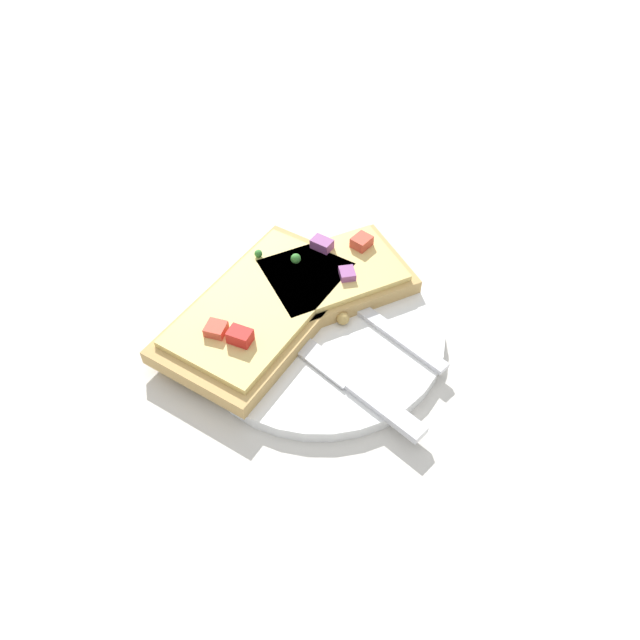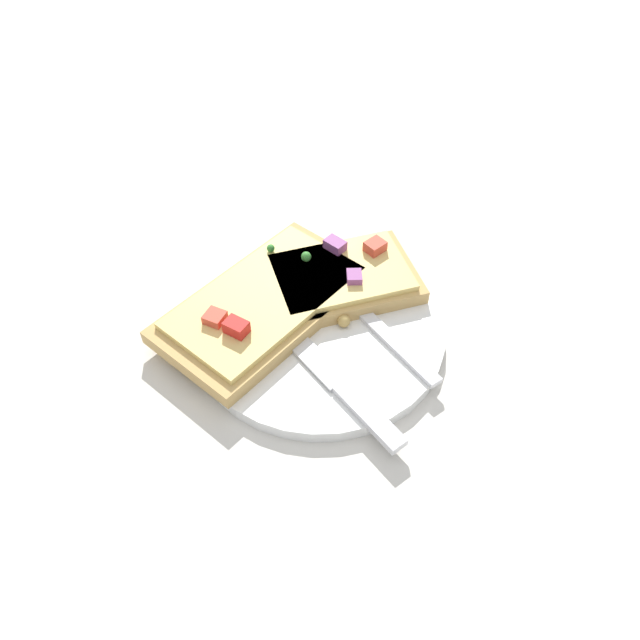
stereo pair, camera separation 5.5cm
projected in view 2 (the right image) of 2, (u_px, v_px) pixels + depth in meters
ground_plane at (320, 336)px, 0.57m from camera, size 4.00×4.00×0.00m
plate at (320, 332)px, 0.57m from camera, size 0.23×0.23×0.01m
fork at (356, 306)px, 0.58m from camera, size 0.04×0.20×0.01m
knife at (334, 379)px, 0.52m from camera, size 0.04×0.20×0.01m
pizza_slice_main at (265, 303)px, 0.57m from camera, size 0.23×0.17×0.03m
pizza_slice_corner at (342, 277)px, 0.60m from camera, size 0.16×0.12×0.03m
crumb_scatter at (361, 314)px, 0.57m from camera, size 0.08×0.01×0.01m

